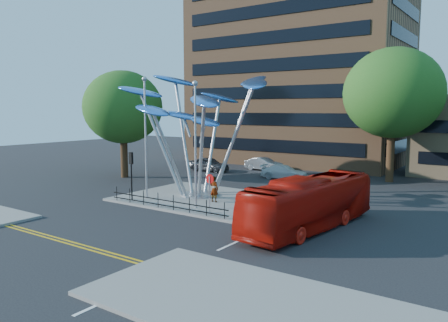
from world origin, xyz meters
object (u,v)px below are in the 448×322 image
Objects in this scene: parked_car_mid at (264,164)px; street_lamp_right at (195,133)px; pedestrian at (214,189)px; street_lamp_left at (145,127)px; parked_car_left at (209,164)px; tree_left at (123,107)px; no_entry_sign_island at (210,186)px; red_bus at (310,203)px; tree_right at (393,93)px; traffic_light_island at (131,166)px; parked_car_right at (285,172)px; leaf_sculpture at (199,106)px.

street_lamp_right is at bearing -162.19° from parked_car_mid.
street_lamp_left is at bearing 20.71° from pedestrian.
parked_car_left is at bearing -50.65° from pedestrian.
tree_left is 16.19m from pedestrian.
red_bus is (6.50, 0.57, -0.36)m from no_entry_sign_island.
tree_right reaches higher than traffic_light_island.
pedestrian is 0.40× the size of parked_car_right.
leaf_sculpture reaches higher than pedestrian.
no_entry_sign_island is 0.55× the size of parked_car_left.
red_bus is at bearing 2.47° from traffic_light_island.
street_lamp_right is at bearing -25.77° from tree_left.
leaf_sculpture is 6.65m from traffic_light_island.
tree_right reaches higher than street_lamp_left.
street_lamp_right is at bearing -5.71° from street_lamp_left.
street_lamp_left is at bearing -161.33° from parked_car_left.
traffic_light_island is 7.05m from no_entry_sign_island.
parked_car_left is (-10.16, 15.00, -4.34)m from street_lamp_right.
tree_left is at bearing 112.09° from parked_car_right.
leaf_sculpture is (-10.07, -15.32, -1.16)m from tree_right.
tree_right is 18.37m from leaf_sculpture.
parked_car_mid is at bearing 110.22° from no_entry_sign_island.
red_bus is 2.35× the size of parked_car_left.
no_entry_sign_island is (7.00, 0.02, -0.80)m from traffic_light_island.
red_bus is at bearing -157.31° from parked_car_right.
parked_car_right is at bearing 128.37° from red_bus.
tree_right is 1.17× the size of tree_left.
red_bus is at bearing 166.50° from pedestrian.
parked_car_right is (1.41, 11.32, -6.22)m from leaf_sculpture.
street_lamp_right reaches higher than parked_car_right.
tree_right is at bearing 55.95° from street_lamp_left.
red_bus is at bearing 0.59° from street_lamp_right.
street_lamp_left is 16.06m from parked_car_left.
leaf_sculpture is 12.99m from parked_car_right.
pedestrian is 17.62m from parked_car_mid.
red_bus is at bearing -88.49° from tree_right.
no_entry_sign_island is at bearing -25.07° from tree_left.
street_lamp_left reaches higher than red_bus.
red_bus is 23.30m from parked_car_mid.
parked_car_left is (-17.66, -4.00, -7.28)m from tree_right.
street_lamp_right reaches higher than parked_car_left.
parked_car_right is at bearing 82.88° from leaf_sculpture.
tree_left is at bearing -17.16° from pedestrian.
pedestrian is at bearing -18.39° from tree_left.
street_lamp_left is 2.09× the size of parked_car_mid.
parked_car_mid is 0.93× the size of parked_car_right.
street_lamp_right is at bearing 5.19° from traffic_light_island.
traffic_light_island is (-0.50, -1.00, -2.74)m from street_lamp_left.
leaf_sculpture is at bearing -123.31° from tree_right.
street_lamp_left is 5.03m from street_lamp_right.
tree_left is at bearing 150.59° from parked_car_left.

